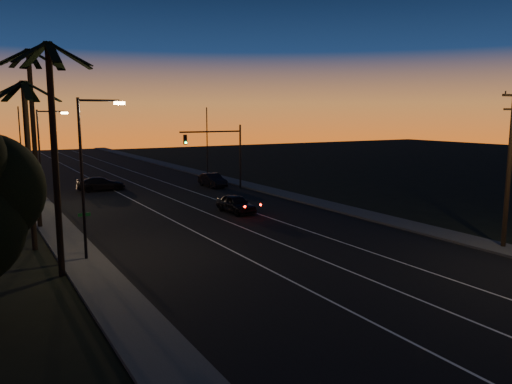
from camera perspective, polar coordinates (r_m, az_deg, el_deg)
road at (r=42.15m, az=-6.75°, el=-2.27°), size 20.00×170.00×0.01m
sidewalk_left at (r=39.20m, az=-21.99°, el=-3.60°), size 2.40×170.00×0.16m
sidewalk_right at (r=47.59m, az=5.73°, el=-0.88°), size 2.40×170.00×0.16m
lane_stripe_left at (r=41.08m, az=-10.60°, el=-2.64°), size 0.12×160.00×0.01m
lane_stripe_mid at (r=42.34m, az=-6.13°, el=-2.19°), size 0.12×160.00×0.01m
lane_stripe_right at (r=43.85m, az=-1.94°, el=-1.77°), size 0.12×160.00×0.01m
palm_near at (r=26.31m, az=-22.14°, el=5.97°), size 4.25×4.16×11.53m
palm_mid at (r=32.24m, az=-24.62°, el=4.77°), size 4.25×4.16×10.03m
palm_far at (r=38.26m, az=-24.14°, el=7.36°), size 4.25×4.16×12.53m
streetlight_left_near at (r=28.72m, az=-18.74°, el=2.83°), size 2.55×0.26×9.00m
streetlight_left_far at (r=46.47m, az=-23.13°, el=4.40°), size 2.55×0.26×8.50m
street_sign at (r=30.24m, az=-18.96°, el=-3.94°), size 0.70×0.06×2.60m
utility_pole at (r=33.30m, az=27.00°, el=3.09°), size 2.20×0.28×10.00m
signal_mast at (r=53.52m, az=-4.05°, el=5.29°), size 7.10×0.41×7.00m
signal_post at (r=48.77m, az=-21.89°, el=2.09°), size 0.28×0.37×4.20m
far_pole_left at (r=63.36m, az=-25.29°, el=4.76°), size 0.14×0.14×9.00m
far_pole_right at (r=66.03m, az=-5.61°, el=5.70°), size 0.14×0.14×9.00m
lead_car at (r=41.46m, az=-2.30°, el=-1.36°), size 1.99×4.93×1.48m
right_car at (r=56.39m, az=-4.99°, el=1.36°), size 1.70×4.61×1.51m
cross_car at (r=55.93m, az=-17.31°, el=0.91°), size 5.21×2.41×1.47m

